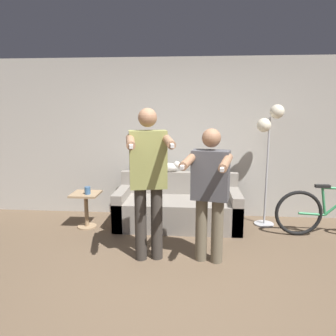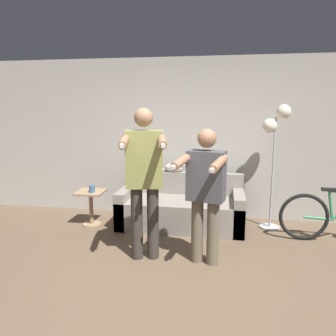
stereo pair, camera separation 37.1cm
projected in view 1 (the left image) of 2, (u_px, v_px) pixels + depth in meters
The scene contains 10 objects.
ground_plane at pixel (170, 292), 3.26m from camera, with size 16.00×16.00×0.00m, color brown.
wall_back at pixel (181, 139), 5.42m from camera, with size 10.00×0.05×2.60m.
couch at pixel (178, 209), 5.07m from camera, with size 1.88×0.84×0.78m.
person_left at pixel (148, 175), 3.78m from camera, with size 0.59×0.75×1.81m.
person_right at pixel (210, 187), 3.74m from camera, with size 0.59×0.75×1.58m.
cat at pixel (170, 167), 5.28m from camera, with size 0.42×0.15×0.18m.
floor_lamp at pixel (270, 132), 4.87m from camera, with size 0.39×0.30×1.85m.
side_table at pixel (86, 203), 4.97m from camera, with size 0.41×0.41×0.54m.
cup at pixel (88, 190), 4.86m from camera, with size 0.09×0.09×0.11m.
bicycle at pixel (334, 213), 4.61m from camera, with size 1.62×0.07×0.75m.
Camera 1 is at (0.22, -2.97, 1.82)m, focal length 35.00 mm.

